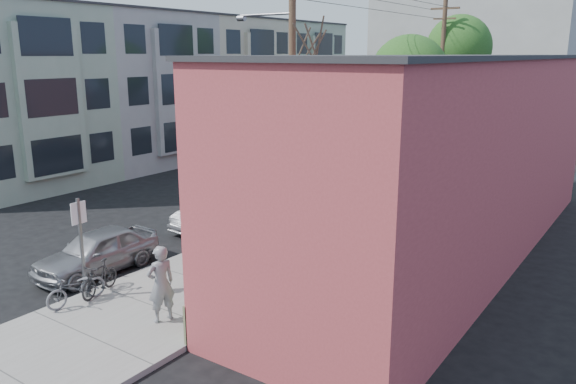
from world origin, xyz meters
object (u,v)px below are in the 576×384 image
Objects in this scene: utility_pole_near at (291,86)px; car_2 at (290,187)px; parked_bike_a at (100,278)px; parked_bike_b at (77,288)px; car_3 at (342,166)px; parking_meter_near at (231,215)px; tree_leafy_mid at (409,74)px; sign_post at (81,239)px; patron_green at (226,274)px; patio_chair_b at (213,299)px; car_1 at (219,211)px; tree_bare at (306,140)px; car_4 at (390,150)px; cyclist at (262,218)px; parking_meter_far at (333,179)px; tree_leafy_far at (459,48)px; patio_chair_a at (264,277)px; patron_grey at (161,284)px; car_0 at (97,251)px; bus at (389,121)px.

utility_pole_near is 5.48m from car_2.
parked_bike_b is (0.02, -0.75, -0.03)m from parked_bike_a.
utility_pole_near is 1.87× the size of car_3.
parking_meter_near is 0.16× the size of tree_leafy_mid.
sign_post is 1.45× the size of patron_green.
sign_post is at bearing -151.57° from patio_chair_b.
car_1 is (-1.73, 7.64, 0.08)m from parked_bike_b.
tree_bare reaches higher than parked_bike_a.
tree_bare is at bearing -76.17° from car_4.
sign_post reaches higher than patron_green.
sign_post is at bearing 81.13° from cyclist.
utility_pole_near is 5.75× the size of cyclist.
parking_meter_far is 0.12× the size of utility_pole_near.
tree_leafy_far is 4.66× the size of patron_green.
parked_bike_b reaches higher than patio_chair_a.
patio_chair_a is 0.45× the size of patron_grey.
cyclist is 1.11× the size of parked_bike_a.
cyclist is at bearing -87.14° from tree_leafy_mid.
patio_chair_a is at bearing -70.43° from car_4.
parked_bike_b is at bearing -77.76° from car_2.
car_1 is at bearing 102.06° from sign_post.
tree_leafy_mid is 6.12m from car_3.
sign_post is 7.51m from car_1.
patron_grey is (2.33, -20.34, -4.43)m from tree_leafy_mid.
patio_chair_b is (-0.19, -1.90, 0.00)m from patio_chair_a.
tree_leafy_far is at bearing 87.42° from car_2.
utility_pole_near reaches higher than parked_bike_a.
car_2 is at bearing 138.59° from tree_bare.
parked_bike_a is at bearing -90.82° from tree_leafy_mid.
car_3 reaches higher than parked_bike_a.
tree_bare is 3.16× the size of patron_grey.
tree_leafy_mid reaches higher than car_0.
bus is at bearing 105.85° from tree_bare.
patio_chair_a is at bearing 16.20° from car_0.
tree_leafy_far is 5.72× the size of parked_bike_a.
tree_leafy_far is 28.24m from patio_chair_b.
cyclist is at bearing 61.81° from car_0.
utility_pole_near is 1.61× the size of tree_bare.
patron_green is at bearing -69.52° from car_3.
parked_bike_a is at bearing 65.78° from sign_post.
patron_green is at bearing -44.18° from car_1.
utility_pole_near reaches higher than car_1.
parking_meter_near is 0.10× the size of bus.
tree_bare reaches higher than car_3.
utility_pole_near is 9.69m from car_0.
car_2 is (-1.55, 12.15, -1.15)m from sign_post.
car_1 is 0.34× the size of bus.
patio_chair_b is 3.78m from parked_bike_b.
car_4 is (-2.17, 12.94, -2.45)m from tree_bare.
patron_grey is at bearing -74.17° from utility_pole_near.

